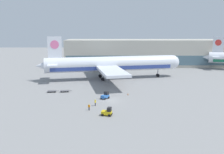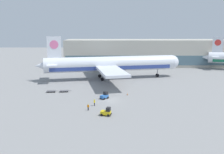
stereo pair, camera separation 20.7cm
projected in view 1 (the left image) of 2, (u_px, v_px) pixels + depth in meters
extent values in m
plane|color=gray|center=(112.00, 100.00, 70.07)|extent=(400.00, 400.00, 0.00)
cube|color=#BCB7A8|center=(150.00, 53.00, 135.29)|extent=(90.00, 18.00, 14.00)
cube|color=slate|center=(153.00, 61.00, 126.96)|extent=(88.20, 0.20, 4.90)
cylinder|color=silver|center=(112.00, 64.00, 99.22)|extent=(52.08, 16.38, 5.80)
cube|color=#2D428E|center=(112.00, 67.00, 99.47)|extent=(47.99, 15.41, 1.45)
sphere|color=silver|center=(173.00, 62.00, 104.44)|extent=(5.68, 5.68, 5.68)
cone|color=silver|center=(45.00, 66.00, 94.01)|extent=(7.38, 6.71, 5.51)
cube|color=silver|center=(55.00, 47.00, 93.52)|extent=(5.18, 1.50, 8.00)
cylinder|color=pink|center=(55.00, 45.00, 93.34)|extent=(3.24, 1.20, 3.20)
cube|color=silver|center=(53.00, 64.00, 94.52)|extent=(6.20, 13.46, 0.50)
cube|color=silver|center=(106.00, 66.00, 98.84)|extent=(17.71, 48.62, 0.90)
cylinder|color=#9EA0A5|center=(111.00, 75.00, 89.50)|extent=(4.69, 3.60, 2.80)
cylinder|color=#9EA0A5|center=(101.00, 66.00, 108.87)|extent=(4.69, 3.60, 2.80)
cylinder|color=#9EA0A5|center=(158.00, 71.00, 103.85)|extent=(0.36, 0.36, 4.00)
cylinder|color=black|center=(158.00, 75.00, 104.23)|extent=(1.46, 1.15, 1.30)
cylinder|color=#9EA0A5|center=(103.00, 74.00, 95.97)|extent=(0.36, 0.36, 4.00)
cylinder|color=black|center=(103.00, 79.00, 96.35)|extent=(1.46, 1.15, 1.30)
cylinder|color=#9EA0A5|center=(100.00, 71.00, 102.12)|extent=(0.36, 0.36, 4.00)
cylinder|color=black|center=(100.00, 76.00, 102.50)|extent=(1.46, 1.15, 1.30)
cone|color=silver|center=(209.00, 57.00, 124.87)|extent=(7.26, 6.73, 5.17)
cube|color=silver|center=(219.00, 44.00, 122.48)|extent=(4.78, 1.86, 7.50)
cylinder|color=red|center=(219.00, 43.00, 122.31)|extent=(3.02, 1.40, 3.00)
cube|color=silver|center=(215.00, 56.00, 123.90)|extent=(6.89, 12.64, 0.47)
cube|color=yellow|center=(107.00, 113.00, 57.74)|extent=(2.56, 1.88, 0.80)
cube|color=black|center=(110.00, 109.00, 57.43)|extent=(1.16, 1.41, 0.90)
cube|color=black|center=(112.00, 114.00, 57.52)|extent=(0.44, 1.26, 0.24)
cylinder|color=black|center=(111.00, 114.00, 58.31)|extent=(0.64, 0.37, 0.60)
cylinder|color=black|center=(110.00, 116.00, 56.97)|extent=(0.64, 0.37, 0.60)
cylinder|color=black|center=(104.00, 113.00, 58.67)|extent=(0.64, 0.37, 0.60)
cylinder|color=black|center=(103.00, 115.00, 57.33)|extent=(0.64, 0.37, 0.60)
cube|color=#2D66B7|center=(105.00, 96.00, 71.57)|extent=(2.54, 2.67, 0.80)
cube|color=black|center=(107.00, 93.00, 71.90)|extent=(1.53, 1.48, 0.90)
cube|color=black|center=(108.00, 96.00, 72.55)|extent=(1.07, 0.92, 0.24)
cylinder|color=black|center=(105.00, 97.00, 72.69)|extent=(0.57, 0.62, 0.60)
cylinder|color=black|center=(109.00, 98.00, 71.81)|extent=(0.57, 0.62, 0.60)
cylinder|color=black|center=(102.00, 98.00, 71.47)|extent=(0.57, 0.62, 0.60)
cylinder|color=black|center=(105.00, 99.00, 70.60)|extent=(0.57, 0.62, 0.60)
cube|color=#56565B|center=(52.00, 91.00, 79.00)|extent=(2.96, 1.83, 0.12)
cube|color=#56565B|center=(58.00, 91.00, 79.22)|extent=(0.90, 0.19, 0.08)
cylinder|color=black|center=(56.00, 91.00, 79.78)|extent=(0.37, 0.19, 0.36)
cylinder|color=black|center=(55.00, 92.00, 78.54)|extent=(0.37, 0.19, 0.36)
cylinder|color=black|center=(49.00, 91.00, 79.55)|extent=(0.37, 0.19, 0.36)
cylinder|color=black|center=(49.00, 92.00, 78.31)|extent=(0.37, 0.19, 0.36)
cube|color=#56565B|center=(65.00, 91.00, 79.28)|extent=(2.96, 1.83, 0.12)
cube|color=#56565B|center=(71.00, 91.00, 79.50)|extent=(0.90, 0.19, 0.08)
cylinder|color=black|center=(68.00, 91.00, 80.07)|extent=(0.37, 0.19, 0.36)
cylinder|color=black|center=(68.00, 92.00, 78.83)|extent=(0.37, 0.19, 0.36)
cylinder|color=black|center=(62.00, 91.00, 79.84)|extent=(0.37, 0.19, 0.36)
cylinder|color=black|center=(62.00, 92.00, 78.59)|extent=(0.37, 0.19, 0.36)
cylinder|color=black|center=(89.00, 109.00, 61.50)|extent=(0.14, 0.14, 0.80)
cylinder|color=black|center=(90.00, 109.00, 61.42)|extent=(0.14, 0.14, 0.80)
cube|color=orange|center=(89.00, 106.00, 61.33)|extent=(0.42, 0.34, 0.60)
cylinder|color=orange|center=(88.00, 106.00, 61.41)|extent=(0.09, 0.09, 0.54)
cylinder|color=orange|center=(90.00, 106.00, 61.23)|extent=(0.09, 0.09, 0.54)
sphere|color=#DBB28E|center=(89.00, 104.00, 61.25)|extent=(0.22, 0.22, 0.22)
sphere|color=yellow|center=(89.00, 104.00, 61.24)|extent=(0.21, 0.21, 0.21)
cylinder|color=black|center=(95.00, 104.00, 64.96)|extent=(0.14, 0.14, 0.84)
cylinder|color=black|center=(96.00, 104.00, 65.14)|extent=(0.14, 0.14, 0.84)
cube|color=yellow|center=(96.00, 102.00, 64.91)|extent=(0.35, 0.42, 0.63)
cylinder|color=yellow|center=(95.00, 102.00, 64.69)|extent=(0.09, 0.09, 0.57)
cylinder|color=yellow|center=(96.00, 101.00, 65.12)|extent=(0.09, 0.09, 0.57)
sphere|color=#846047|center=(96.00, 100.00, 64.83)|extent=(0.23, 0.23, 0.23)
sphere|color=yellow|center=(96.00, 100.00, 64.82)|extent=(0.22, 0.22, 0.22)
cube|color=black|center=(128.00, 95.00, 75.67)|extent=(0.40, 0.40, 0.04)
cone|color=orange|center=(128.00, 94.00, 75.60)|extent=(0.32, 0.32, 0.67)
cylinder|color=white|center=(128.00, 94.00, 75.60)|extent=(0.19, 0.19, 0.09)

